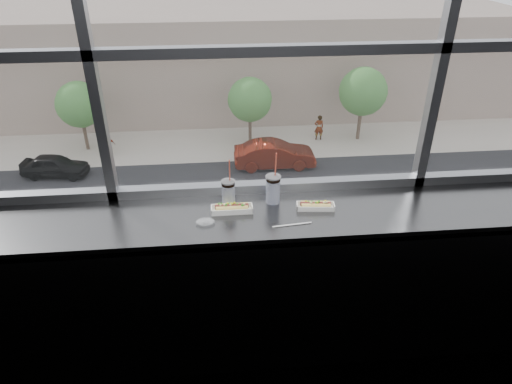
{
  "coord_description": "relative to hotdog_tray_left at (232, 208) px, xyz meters",
  "views": [
    {
      "loc": [
        -0.33,
        -1.08,
        2.59
      ],
      "look_at": [
        -0.12,
        1.23,
        1.25
      ],
      "focal_mm": 32.0,
      "sensor_mm": 36.0,
      "label": 1
    }
  ],
  "objects": [
    {
      "name": "wall_back_lower",
      "position": [
        0.26,
        0.24,
        -0.58
      ],
      "size": [
        6.0,
        0.0,
        6.0
      ],
      "primitive_type": "plane",
      "rotation": [
        1.57,
        0.0,
        0.0
      ],
      "color": "black",
      "rests_on": "ground"
    },
    {
      "name": "car_far_b",
      "position": [
        3.66,
        24.24,
        -10.92
      ],
      "size": [
        2.92,
        6.92,
        2.3
      ],
      "primitive_type": "imported",
      "rotation": [
        0.0,
        0.0,
        1.56
      ],
      "color": "#631609",
      "rests_on": "street_asphalt"
    },
    {
      "name": "tree_center",
      "position": [
        2.4,
        28.24,
        -8.83
      ],
      "size": [
        3.11,
        3.11,
        4.86
      ],
      "color": "#47382B",
      "rests_on": "far_sidewalk"
    },
    {
      "name": "car_near_c",
      "position": [
        0.36,
        16.24,
        -11.04
      ],
      "size": [
        3.25,
        6.38,
        2.04
      ],
      "primitive_type": "imported",
      "rotation": [
        0.0,
        0.0,
        1.45
      ],
      "color": "#B53E02",
      "rests_on": "street_asphalt"
    },
    {
      "name": "far_building",
      "position": [
        0.26,
        38.24,
        -8.13
      ],
      "size": [
        50.0,
        14.0,
        8.0
      ],
      "primitive_type": "cube",
      "color": "gray",
      "rests_on": "plaza_ground"
    },
    {
      "name": "car_near_b",
      "position": [
        -7.31,
        16.24,
        -11.02
      ],
      "size": [
        2.89,
        6.39,
        2.1
      ],
      "primitive_type": "imported",
      "rotation": [
        0.0,
        0.0,
        1.61
      ],
      "color": "black",
      "rests_on": "street_asphalt"
    },
    {
      "name": "car_near_e",
      "position": [
        13.07,
        16.24,
        -10.95
      ],
      "size": [
        2.81,
        6.68,
        2.22
      ],
      "primitive_type": "imported",
      "rotation": [
        0.0,
        0.0,
        1.57
      ],
      "color": "navy",
      "rests_on": "street_asphalt"
    },
    {
      "name": "tree_right",
      "position": [
        10.43,
        28.24,
        -8.5
      ],
      "size": [
        3.42,
        3.42,
        5.35
      ],
      "color": "#47382B",
      "rests_on": "far_sidewalk"
    },
    {
      "name": "tree_left",
      "position": [
        -9.17,
        28.24,
        -8.81
      ],
      "size": [
        3.13,
        3.13,
        4.89
      ],
      "color": "#47382B",
      "rests_on": "far_sidewalk"
    },
    {
      "name": "pedestrian_a",
      "position": [
        -7.44,
        27.12,
        -11.15
      ],
      "size": [
        0.83,
        0.62,
        1.86
      ],
      "primitive_type": "imported",
      "rotation": [
        0.0,
        0.0,
        3.14
      ],
      "color": "#66605B",
      "rests_on": "far_sidewalk"
    },
    {
      "name": "counter",
      "position": [
        0.26,
        -0.03,
        -0.06
      ],
      "size": [
        6.0,
        0.55,
        0.06
      ],
      "primitive_type": "cube",
      "color": "#5B5B5B",
      "rests_on": "ground"
    },
    {
      "name": "far_sidewalk",
      "position": [
        0.26,
        28.24,
        -12.11
      ],
      "size": [
        80.0,
        6.0,
        0.04
      ],
      "primitive_type": "cube",
      "color": "#B2A99A",
      "rests_on": "plaza_ground"
    },
    {
      "name": "street_asphalt",
      "position": [
        0.26,
        20.24,
        -12.1
      ],
      "size": [
        80.0,
        10.0,
        0.06
      ],
      "primitive_type": "cube",
      "color": "black",
      "rests_on": "plaza_ground"
    },
    {
      "name": "wrapper",
      "position": [
        -0.16,
        -0.11,
        -0.01
      ],
      "size": [
        0.11,
        0.08,
        0.03
      ],
      "primitive_type": "ellipsoid",
      "color": "silver",
      "rests_on": "counter"
    },
    {
      "name": "soda_cup_left",
      "position": [
        -0.02,
        0.08,
        0.07
      ],
      "size": [
        0.09,
        0.09,
        0.32
      ],
      "color": "white",
      "rests_on": "counter"
    },
    {
      "name": "car_far_a",
      "position": [
        -10.21,
        24.24,
        -11.13
      ],
      "size": [
        3.0,
        5.84,
        1.86
      ],
      "primitive_type": "imported",
      "rotation": [
        0.0,
        0.0,
        1.45
      ],
      "color": "black",
      "rests_on": "street_asphalt"
    },
    {
      "name": "loose_straw",
      "position": [
        0.34,
        -0.18,
        -0.02
      ],
      "size": [
        0.23,
        0.03,
        0.01
      ],
      "primitive_type": "cylinder",
      "rotation": [
        0.0,
        1.57,
        0.11
      ],
      "color": "white",
      "rests_on": "counter"
    },
    {
      "name": "plaza_ground",
      "position": [
        0.26,
        43.74,
        -12.13
      ],
      "size": [
        120.0,
        120.0,
        0.0
      ],
      "primitive_type": "plane",
      "color": "#B2A99A",
      "rests_on": "ground"
    },
    {
      "name": "pedestrian_d",
      "position": [
        7.48,
        28.38,
        -10.96
      ],
      "size": [
        1.0,
        0.75,
        2.26
      ],
      "primitive_type": "imported",
      "rotation": [
        0.0,
        0.0,
        3.14
      ],
      "color": "#66605B",
      "rests_on": "far_sidewalk"
    },
    {
      "name": "car_near_d",
      "position": [
        7.37,
        16.24,
        -11.05
      ],
      "size": [
        2.72,
        6.18,
        2.04
      ],
      "primitive_type": "imported",
      "rotation": [
        0.0,
        0.0,
        1.54
      ],
      "color": "#F0EDC0",
      "rests_on": "street_asphalt"
    },
    {
      "name": "hotdog_tray_left",
      "position": [
        0.0,
        0.0,
        0.0
      ],
      "size": [
        0.25,
        0.08,
        0.06
      ],
      "rotation": [
        0.0,
        0.0,
        -0.0
      ],
      "color": "white",
      "rests_on": "counter"
    },
    {
      "name": "hotdog_tray_right",
      "position": [
        0.51,
        -0.01,
        -0.0
      ],
      "size": [
        0.24,
        0.1,
        0.06
      ],
      "rotation": [
        0.0,
        0.0,
        -0.1
      ],
      "color": "white",
      "rests_on": "counter"
    },
    {
      "name": "counter_fascia",
      "position": [
        0.26,
        -0.29,
        -0.58
      ],
      "size": [
        6.0,
        0.04,
        1.04
      ],
      "primitive_type": "cube",
      "color": "#5B5B5B",
      "rests_on": "ground"
    },
    {
      "name": "soda_cup_right",
      "position": [
        0.26,
        0.09,
        0.08
      ],
      "size": [
        0.09,
        0.09,
        0.35
      ],
      "color": "white",
      "rests_on": "counter"
    }
  ]
}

